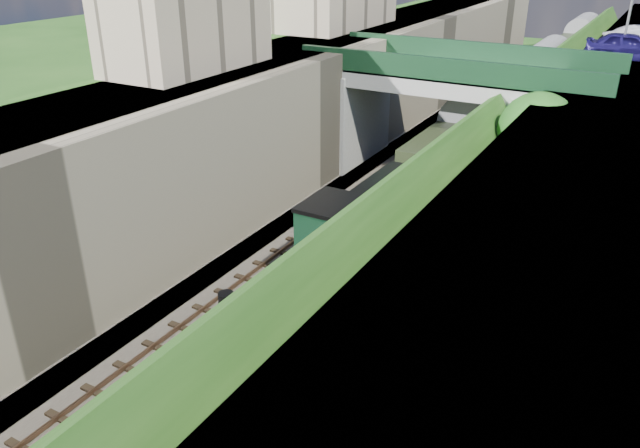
# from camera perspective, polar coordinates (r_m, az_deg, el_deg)

# --- Properties ---
(ground) EXTENTS (160.00, 160.00, 0.00)m
(ground) POSITION_cam_1_polar(r_m,az_deg,el_deg) (18.87, -15.54, -18.96)
(ground) COLOR #1E4714
(ground) RESTS_ON ground
(trackbed) EXTENTS (10.00, 90.00, 0.20)m
(trackbed) POSITION_cam_1_polar(r_m,az_deg,el_deg) (33.32, 8.75, 2.34)
(trackbed) COLOR #473F38
(trackbed) RESTS_ON ground
(retaining_wall) EXTENTS (1.00, 90.00, 7.00)m
(retaining_wall) POSITION_cam_1_polar(r_m,az_deg,el_deg) (34.37, 0.47, 9.36)
(retaining_wall) COLOR #756B56
(retaining_wall) RESTS_ON ground
(street_plateau_left) EXTENTS (6.00, 90.00, 7.00)m
(street_plateau_left) POSITION_cam_1_polar(r_m,az_deg,el_deg) (36.13, -4.47, 10.08)
(street_plateau_left) COLOR #262628
(street_plateau_left) RESTS_ON ground
(street_plateau_right) EXTENTS (8.00, 90.00, 6.25)m
(street_plateau_right) POSITION_cam_1_polar(r_m,az_deg,el_deg) (30.53, 25.96, 3.97)
(street_plateau_right) COLOR #262628
(street_plateau_right) RESTS_ON ground
(embankment_slope) EXTENTS (4.29, 90.00, 6.36)m
(embankment_slope) POSITION_cam_1_polar(r_m,az_deg,el_deg) (29.75, 17.06, 4.22)
(embankment_slope) COLOR #1E4714
(embankment_slope) RESTS_ON ground
(track_left) EXTENTS (2.50, 90.00, 0.20)m
(track_left) POSITION_cam_1_polar(r_m,az_deg,el_deg) (33.95, 5.63, 3.23)
(track_left) COLOR black
(track_left) RESTS_ON trackbed
(track_right) EXTENTS (2.50, 90.00, 0.20)m
(track_right) POSITION_cam_1_polar(r_m,az_deg,el_deg) (32.90, 10.71, 2.17)
(track_right) COLOR black
(track_right) RESTS_ON trackbed
(road_bridge) EXTENTS (16.00, 6.40, 7.25)m
(road_bridge) POSITION_cam_1_polar(r_m,az_deg,el_deg) (35.40, 13.03, 10.16)
(road_bridge) COLOR gray
(road_bridge) RESTS_ON ground
(building_near) EXTENTS (4.00, 8.00, 4.00)m
(building_near) POSITION_cam_1_polar(r_m,az_deg,el_deg) (30.69, -12.14, 17.42)
(building_near) COLOR gray
(building_near) RESTS_ON street_plateau_left
(tree) EXTENTS (3.60, 3.80, 6.60)m
(tree) POSITION_cam_1_polar(r_m,az_deg,el_deg) (29.67, 19.52, 7.65)
(tree) COLOR black
(tree) RESTS_ON ground
(car_blue) EXTENTS (4.74, 2.12, 1.58)m
(car_blue) POSITION_cam_1_polar(r_m,az_deg,el_deg) (40.07, 26.43, 14.31)
(car_blue) COLOR #18114D
(car_blue) RESTS_ON street_plateau_right
(locomotive) EXTENTS (3.10, 10.23, 3.83)m
(locomotive) POSITION_cam_1_polar(r_m,az_deg,el_deg) (20.98, -1.69, -6.36)
(locomotive) COLOR black
(locomotive) RESTS_ON trackbed
(tender) EXTENTS (2.70, 6.00, 3.05)m
(tender) POSITION_cam_1_polar(r_m,az_deg,el_deg) (26.93, 6.41, 0.33)
(tender) COLOR black
(tender) RESTS_ON trackbed
(coach_front) EXTENTS (2.90, 18.00, 3.70)m
(coach_front) POSITION_cam_1_polar(r_m,az_deg,el_deg) (38.01, 14.16, 7.87)
(coach_front) COLOR black
(coach_front) RESTS_ON trackbed
(coach_middle) EXTENTS (2.90, 18.00, 3.70)m
(coach_middle) POSITION_cam_1_polar(r_m,az_deg,el_deg) (55.88, 19.79, 12.58)
(coach_middle) COLOR black
(coach_middle) RESTS_ON trackbed
(coach_rear) EXTENTS (2.90, 18.00, 3.70)m
(coach_rear) POSITION_cam_1_polar(r_m,az_deg,el_deg) (74.21, 22.74, 14.93)
(coach_rear) COLOR black
(coach_rear) RESTS_ON trackbed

